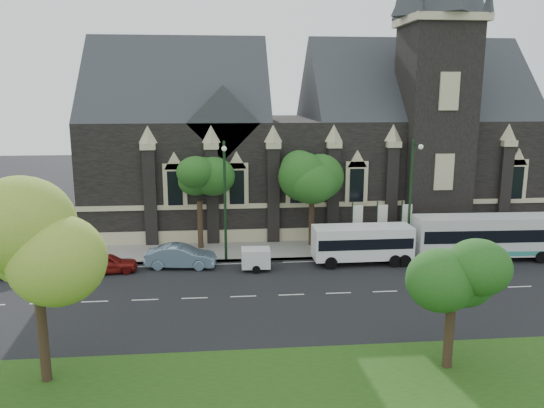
{
  "coord_description": "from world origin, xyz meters",
  "views": [
    {
      "loc": [
        -4.13,
        -31.14,
        12.38
      ],
      "look_at": [
        -0.65,
        6.0,
        4.57
      ],
      "focal_mm": 35.15,
      "sensor_mm": 36.0,
      "label": 1
    }
  ],
  "objects": [
    {
      "name": "banner_flag_left",
      "position": [
        6.29,
        9.0,
        2.38
      ],
      "size": [
        0.9,
        0.1,
        4.0
      ],
      "color": "black",
      "rests_on": "ground"
    },
    {
      "name": "banner_flag_center",
      "position": [
        8.29,
        9.0,
        2.38
      ],
      "size": [
        0.9,
        0.1,
        4.0
      ],
      "color": "black",
      "rests_on": "ground"
    },
    {
      "name": "sidewalk",
      "position": [
        0.0,
        9.5,
        0.07
      ],
      "size": [
        80.0,
        5.0,
        0.15
      ],
      "primitive_type": "cube",
      "color": "gray",
      "rests_on": "ground"
    },
    {
      "name": "museum",
      "position": [
        5.12,
        18.78,
        8.17
      ],
      "size": [
        40.0,
        17.7,
        29.9
      ],
      "color": "black",
      "rests_on": "ground"
    },
    {
      "name": "car_far_white",
      "position": [
        -18.78,
        5.11,
        0.7
      ],
      "size": [
        5.06,
        2.58,
        1.41
      ],
      "primitive_type": "imported",
      "rotation": [
        0.0,
        0.0,
        1.44
      ],
      "color": "silver",
      "rests_on": "ground"
    },
    {
      "name": "tour_coach",
      "position": [
        15.87,
        5.87,
        1.82
      ],
      "size": [
        11.53,
        2.96,
        3.34
      ],
      "rotation": [
        0.0,
        0.0,
        -0.03
      ],
      "color": "silver",
      "rests_on": "ground"
    },
    {
      "name": "street_lamp_mid",
      "position": [
        -4.0,
        7.09,
        5.11
      ],
      "size": [
        0.36,
        1.88,
        9.0
      ],
      "color": "black",
      "rests_on": "ground"
    },
    {
      "name": "sedan",
      "position": [
        -7.26,
        6.07,
        0.82
      ],
      "size": [
        5.17,
        2.28,
        1.65
      ],
      "primitive_type": "imported",
      "rotation": [
        0.0,
        0.0,
        1.46
      ],
      "color": "#738FA6",
      "rests_on": "ground"
    },
    {
      "name": "tree_park_near",
      "position": [
        -11.77,
        -8.77,
        6.42
      ],
      "size": [
        4.42,
        4.42,
        8.56
      ],
      "color": "black",
      "rests_on": "ground"
    },
    {
      "name": "street_lamp_near",
      "position": [
        10.0,
        7.09,
        5.11
      ],
      "size": [
        0.36,
        1.88,
        9.0
      ],
      "color": "black",
      "rests_on": "ground"
    },
    {
      "name": "ground",
      "position": [
        0.0,
        0.0,
        0.0
      ],
      "size": [
        160.0,
        160.0,
        0.0
      ],
      "primitive_type": "plane",
      "color": "black",
      "rests_on": "ground"
    },
    {
      "name": "shuttle_bus",
      "position": [
        6.02,
        5.8,
        1.62
      ],
      "size": [
        7.26,
        2.59,
        2.8
      ],
      "rotation": [
        0.0,
        0.0,
        0.01
      ],
      "color": "white",
      "rests_on": "ground"
    },
    {
      "name": "tree_walk_left",
      "position": [
        -5.8,
        10.7,
        5.73
      ],
      "size": [
        3.91,
        3.91,
        7.64
      ],
      "color": "black",
      "rests_on": "ground"
    },
    {
      "name": "tree_park_east",
      "position": [
        6.18,
        -9.32,
        4.62
      ],
      "size": [
        3.4,
        3.4,
        6.28
      ],
      "color": "black",
      "rests_on": "ground"
    },
    {
      "name": "car_far_red",
      "position": [
        -12.27,
        5.36,
        0.68
      ],
      "size": [
        4.17,
        2.06,
        1.37
      ],
      "primitive_type": "imported",
      "rotation": [
        0.0,
        0.0,
        1.69
      ],
      "color": "maroon",
      "rests_on": "ground"
    },
    {
      "name": "tree_walk_right",
      "position": [
        3.21,
        10.71,
        5.82
      ],
      "size": [
        4.08,
        4.08,
        7.8
      ],
      "color": "black",
      "rests_on": "ground"
    },
    {
      "name": "banner_flag_right",
      "position": [
        10.29,
        9.0,
        2.38
      ],
      "size": [
        0.9,
        0.1,
        4.0
      ],
      "color": "black",
      "rests_on": "ground"
    },
    {
      "name": "box_trailer",
      "position": [
        -1.9,
        4.97,
        0.88
      ],
      "size": [
        2.93,
        1.72,
        1.56
      ],
      "rotation": [
        0.0,
        0.0,
        -0.02
      ],
      "color": "silver",
      "rests_on": "ground"
    }
  ]
}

